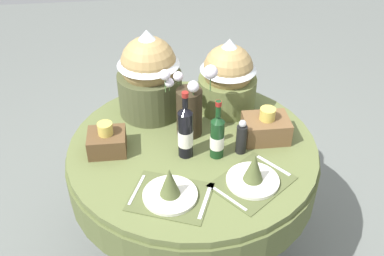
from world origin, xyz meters
name	(u,v)px	position (x,y,z in m)	size (l,w,h in m)	color
ground	(193,240)	(0.00, 0.00, 0.00)	(8.00, 8.00, 0.00)	slate
dining_table	(193,165)	(0.00, 0.00, 0.59)	(1.27, 1.27, 0.73)	#5B6638
place_setting_left	(170,189)	(-0.14, -0.35, 0.78)	(0.41, 0.37, 0.16)	#4E562F
place_setting_right	(253,175)	(0.24, -0.30, 0.78)	(0.43, 0.41, 0.16)	#4E562F
flower_vase	(189,107)	(-0.01, 0.10, 0.89)	(0.28, 0.16, 0.39)	#332819
wine_bottle_left	(217,136)	(0.11, -0.10, 0.85)	(0.07, 0.07, 0.31)	#143819
wine_bottle_centre	(185,132)	(-0.04, -0.07, 0.87)	(0.07, 0.07, 0.36)	black
pepper_mill	(241,138)	(0.23, -0.08, 0.82)	(0.05, 0.05, 0.19)	black
gift_tub_back_left	(149,71)	(-0.19, 0.33, 0.98)	(0.34, 0.34, 0.48)	#474C2D
gift_tub_back_right	(228,73)	(0.23, 0.32, 0.94)	(0.32, 0.32, 0.41)	olive
woven_basket_side_left	(107,141)	(-0.42, 0.00, 0.79)	(0.18, 0.16, 0.16)	brown
woven_basket_side_right	(266,127)	(0.37, 0.01, 0.79)	(0.22, 0.17, 0.18)	brown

